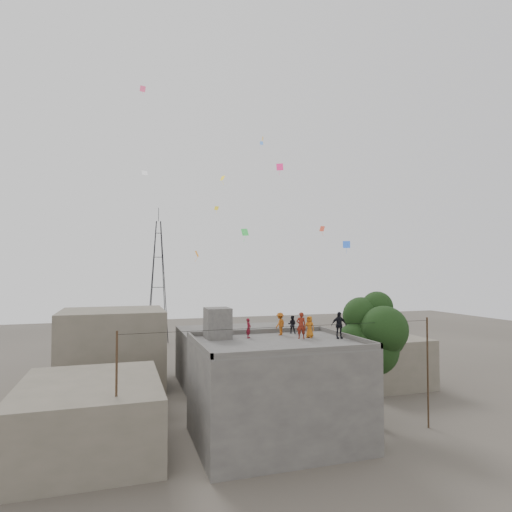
{
  "coord_description": "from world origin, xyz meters",
  "views": [
    {
      "loc": [
        -9.36,
        -25.21,
        10.55
      ],
      "look_at": [
        -0.54,
        2.57,
        11.57
      ],
      "focal_mm": 30.0,
      "sensor_mm": 36.0,
      "label": 1
    }
  ],
  "objects": [
    {
      "name": "ground",
      "position": [
        0.0,
        0.0,
        0.0
      ],
      "size": [
        140.0,
        140.0,
        0.0
      ],
      "primitive_type": "plane",
      "color": "#443F38",
      "rests_on": "ground"
    },
    {
      "name": "main_building",
      "position": [
        0.0,
        0.0,
        3.05
      ],
      "size": [
        10.0,
        8.0,
        6.1
      ],
      "color": "#4A4845",
      "rests_on": "ground"
    },
    {
      "name": "parapet",
      "position": [
        0.0,
        0.0,
        6.25
      ],
      "size": [
        10.0,
        8.0,
        0.3
      ],
      "color": "#4A4845",
      "rests_on": "main_building"
    },
    {
      "name": "stair_head_box",
      "position": [
        -3.2,
        2.6,
        7.1
      ],
      "size": [
        1.6,
        1.8,
        2.0
      ],
      "primitive_type": "cube",
      "color": "#4A4845",
      "rests_on": "main_building"
    },
    {
      "name": "neighbor_west",
      "position": [
        -11.0,
        2.0,
        2.0
      ],
      "size": [
        8.0,
        10.0,
        4.0
      ],
      "primitive_type": "cube",
      "color": "#615B4C",
      "rests_on": "ground"
    },
    {
      "name": "neighbor_north",
      "position": [
        2.0,
        14.0,
        2.5
      ],
      "size": [
        12.0,
        9.0,
        5.0
      ],
      "primitive_type": "cube",
      "color": "#4A4845",
      "rests_on": "ground"
    },
    {
      "name": "neighbor_northwest",
      "position": [
        -10.0,
        16.0,
        3.5
      ],
      "size": [
        9.0,
        8.0,
        7.0
      ],
      "primitive_type": "cube",
      "color": "#615B4C",
      "rests_on": "ground"
    },
    {
      "name": "neighbor_east",
      "position": [
        14.0,
        10.0,
        2.2
      ],
      "size": [
        7.0,
        8.0,
        4.4
      ],
      "primitive_type": "cube",
      "color": "#615B4C",
      "rests_on": "ground"
    },
    {
      "name": "tree",
      "position": [
        7.37,
        0.6,
        6.1
      ],
      "size": [
        4.9,
        4.6,
        9.1
      ],
      "color": "black",
      "rests_on": "ground"
    },
    {
      "name": "utility_line",
      "position": [
        0.5,
        -1.25,
        3.83
      ],
      "size": [
        20.12,
        0.62,
        7.4
      ],
      "color": "black",
      "rests_on": "ground"
    },
    {
      "name": "transmission_tower",
      "position": [
        -4.0,
        40.0,
        9.07
      ],
      "size": [
        2.97,
        2.97,
        20.01
      ],
      "color": "black",
      "rests_on": "ground"
    },
    {
      "name": "person_red_adult",
      "position": [
        2.02,
        0.81,
        6.97
      ],
      "size": [
        0.71,
        0.56,
        1.73
      ],
      "primitive_type": "imported",
      "rotation": [
        0.0,
        0.0,
        2.89
      ],
      "color": "maroon",
      "rests_on": "main_building"
    },
    {
      "name": "person_orange_child",
      "position": [
        2.72,
        1.02,
        6.82
      ],
      "size": [
        0.8,
        0.83,
        1.43
      ],
      "primitive_type": "imported",
      "rotation": [
        0.0,
        0.0,
        -0.87
      ],
      "color": "#BC6315",
      "rests_on": "main_building"
    },
    {
      "name": "person_dark_child",
      "position": [
        2.35,
        3.17,
        6.73
      ],
      "size": [
        0.77,
        0.73,
        1.26
      ],
      "primitive_type": "imported",
      "rotation": [
        0.0,
        0.0,
        2.58
      ],
      "color": "black",
      "rests_on": "main_building"
    },
    {
      "name": "person_dark_adult",
      "position": [
        4.4,
        0.08,
        6.98
      ],
      "size": [
        1.08,
        0.58,
        1.75
      ],
      "primitive_type": "imported",
      "rotation": [
        0.0,
        0.0,
        -0.15
      ],
      "color": "black",
      "rests_on": "main_building"
    },
    {
      "name": "person_orange_adult",
      "position": [
        1.26,
        2.69,
        6.88
      ],
      "size": [
        1.14,
        1.08,
        1.55
      ],
      "primitive_type": "imported",
      "rotation": [
        0.0,
        0.0,
        -2.46
      ],
      "color": "#A54F12",
      "rests_on": "main_building"
    },
    {
      "name": "person_red_child",
      "position": [
        -1.22,
        2.06,
        6.75
      ],
      "size": [
        0.53,
        0.57,
        1.3
      ],
      "primitive_type": "imported",
      "rotation": [
        0.0,
        0.0,
        0.96
      ],
      "color": "maroon",
      "rests_on": "main_building"
    },
    {
      "name": "kites",
      "position": [
        0.63,
        7.21,
        16.41
      ],
      "size": [
        16.88,
        11.66,
        11.6
      ],
      "color": "orange",
      "rests_on": "ground"
    }
  ]
}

